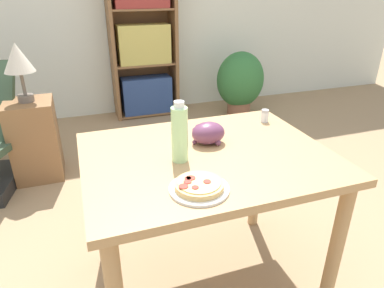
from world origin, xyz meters
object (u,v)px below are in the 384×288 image
salt_shaker (265,116)px  bookshelf (143,42)px  grape_bunch (208,133)px  drink_bottle (180,134)px  potted_plant_floor (240,82)px  pizza_on_plate (199,186)px  table_lamp (18,60)px  side_table (35,140)px

salt_shaker → bookshelf: bookshelf is taller
grape_bunch → drink_bottle: drink_bottle is taller
grape_bunch → potted_plant_floor: grape_bunch is taller
pizza_on_plate → bookshelf: bearing=82.2°
table_lamp → grape_bunch: bearing=-56.4°
drink_bottle → salt_shaker: drink_bottle is taller
drink_bottle → grape_bunch: bearing=34.5°
salt_shaker → bookshelf: bearing=93.9°
drink_bottle → bookshelf: size_ratio=0.14×
grape_bunch → bookshelf: (0.22, 2.48, 0.03)m
drink_bottle → pizza_on_plate: bearing=-90.8°
drink_bottle → potted_plant_floor: drink_bottle is taller
side_table → table_lamp: 0.61m
table_lamp → potted_plant_floor: (2.13, 0.79, -0.53)m
table_lamp → drink_bottle: bearing=-63.7°
side_table → drink_bottle: bearing=-63.7°
bookshelf → table_lamp: bookshelf is taller
side_table → table_lamp: (0.00, -0.00, 0.61)m
drink_bottle → table_lamp: bearing=116.3°
salt_shaker → drink_bottle: bearing=-154.0°
drink_bottle → potted_plant_floor: (1.41, 2.25, -0.48)m
bookshelf → grape_bunch: bearing=-95.0°
side_table → table_lamp: size_ratio=1.48×
drink_bottle → salt_shaker: bearing=26.0°
side_table → potted_plant_floor: (2.13, 0.79, 0.07)m
grape_bunch → table_lamp: (-0.89, 1.34, 0.12)m
salt_shaker → potted_plant_floor: (0.86, 1.98, -0.39)m
potted_plant_floor → salt_shaker: bearing=-113.5°
pizza_on_plate → table_lamp: (-0.72, 1.69, 0.16)m
pizza_on_plate → salt_shaker: size_ratio=3.22×
drink_bottle → table_lamp: table_lamp is taller
drink_bottle → salt_shaker: 0.61m
side_table → salt_shaker: bearing=-43.3°
side_table → grape_bunch: bearing=-56.4°
table_lamp → potted_plant_floor: bearing=20.3°
grape_bunch → drink_bottle: bearing=-145.5°
pizza_on_plate → side_table: bearing=113.0°
bookshelf → table_lamp: (-1.11, -1.13, 0.09)m
table_lamp → salt_shaker: bearing=-43.3°
pizza_on_plate → drink_bottle: bearing=89.2°
grape_bunch → table_lamp: size_ratio=0.36×
bookshelf → potted_plant_floor: size_ratio=2.42×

